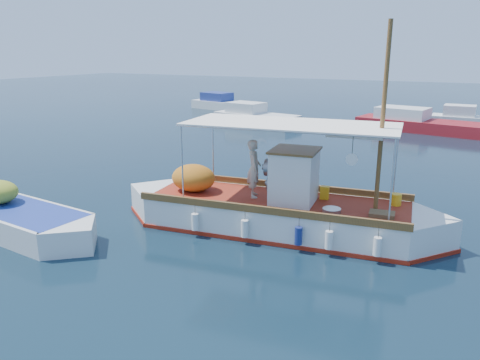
% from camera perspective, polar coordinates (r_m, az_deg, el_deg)
% --- Properties ---
extents(ground, '(160.00, 160.00, 0.00)m').
position_cam_1_polar(ground, '(15.46, 2.15, -5.71)').
color(ground, black).
rests_on(ground, ground).
extents(fishing_caique, '(10.80, 3.85, 6.64)m').
position_cam_1_polar(fishing_caique, '(15.15, 4.25, -3.84)').
color(fishing_caique, white).
rests_on(fishing_caique, ground).
extents(dinghy, '(7.18, 2.49, 1.76)m').
position_cam_1_polar(dinghy, '(16.67, -25.77, -4.37)').
color(dinghy, white).
rests_on(dinghy, ground).
extents(bg_boat_nw, '(7.19, 3.57, 1.80)m').
position_cam_1_polar(bg_boat_nw, '(37.32, 1.75, 7.67)').
color(bg_boat_nw, silver).
rests_on(bg_boat_nw, ground).
extents(bg_boat_n, '(9.06, 4.28, 1.80)m').
position_cam_1_polar(bg_boat_n, '(36.18, 20.66, 6.43)').
color(bg_boat_n, maroon).
rests_on(bg_boat_n, ground).
extents(bg_boat_far_w, '(7.31, 3.80, 1.80)m').
position_cam_1_polar(bg_boat_far_w, '(46.36, -2.08, 9.21)').
color(bg_boat_far_w, silver).
rests_on(bg_boat_far_w, ground).
extents(bg_boat_far_n, '(5.54, 2.08, 1.80)m').
position_cam_1_polar(bg_boat_far_n, '(39.53, 26.03, 6.55)').
color(bg_boat_far_n, silver).
rests_on(bg_boat_far_n, ground).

